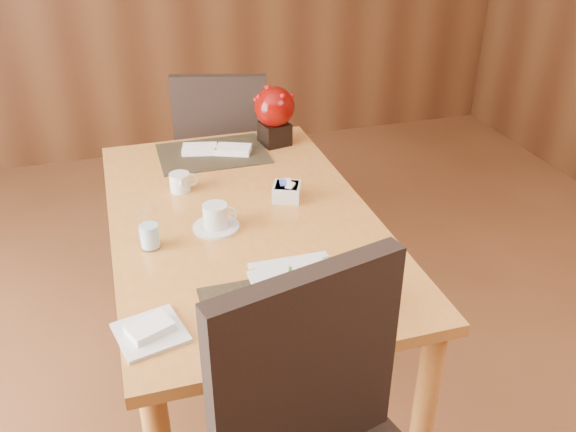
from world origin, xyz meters
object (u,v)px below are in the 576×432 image
object	(u,v)px
sugar_caddy	(287,192)
far_chair	(224,152)
bread_plate	(150,333)
soup_setting	(300,299)
dining_table	(243,239)
water_glass	(149,227)
berry_decor	(274,112)
coffee_cup	(216,218)
creamer_jug	(180,182)

from	to	relation	value
sugar_caddy	far_chair	size ratio (longest dim) A/B	0.10
bread_plate	far_chair	xyz separation A→B (m)	(0.50, 1.52, -0.20)
soup_setting	bread_plate	size ratio (longest dim) A/B	1.62
dining_table	sugar_caddy	xyz separation A→B (m)	(0.19, 0.07, 0.13)
sugar_caddy	far_chair	distance (m)	0.94
bread_plate	water_glass	bearing A→B (deg)	84.09
berry_decor	far_chair	world-z (taller)	berry_decor
soup_setting	berry_decor	world-z (taller)	berry_decor
coffee_cup	creamer_jug	world-z (taller)	coffee_cup
bread_plate	far_chair	world-z (taller)	far_chair
dining_table	far_chair	bearing A→B (deg)	82.64
water_glass	soup_setting	bearing A→B (deg)	-52.40
dining_table	coffee_cup	size ratio (longest dim) A/B	9.54
dining_table	coffee_cup	distance (m)	0.18
water_glass	far_chair	bearing A→B (deg)	67.61
dining_table	bread_plate	size ratio (longest dim) A/B	8.95
soup_setting	water_glass	xyz separation A→B (m)	(-0.35, 0.46, 0.02)
dining_table	water_glass	xyz separation A→B (m)	(-0.33, -0.12, 0.17)
sugar_caddy	berry_decor	size ratio (longest dim) A/B	0.38
far_chair	coffee_cup	bearing A→B (deg)	92.46
creamer_jug	berry_decor	distance (m)	0.58
sugar_caddy	berry_decor	world-z (taller)	berry_decor
dining_table	water_glass	distance (m)	0.39
berry_decor	water_glass	bearing A→B (deg)	-131.03
coffee_cup	dining_table	bearing A→B (deg)	29.73
coffee_cup	far_chair	xyz separation A→B (m)	(0.23, 1.04, -0.23)
dining_table	soup_setting	distance (m)	0.60
coffee_cup	sugar_caddy	world-z (taller)	coffee_cup
coffee_cup	water_glass	size ratio (longest dim) A/B	1.03
creamer_jug	sugar_caddy	distance (m)	0.41
dining_table	water_glass	bearing A→B (deg)	-160.31
creamer_jug	soup_setting	bearing A→B (deg)	-77.43
berry_decor	far_chair	bearing A→B (deg)	111.35
water_glass	bread_plate	world-z (taller)	water_glass
coffee_cup	bread_plate	size ratio (longest dim) A/B	0.94
soup_setting	creamer_jug	xyz separation A→B (m)	(-0.21, 0.83, -0.02)
berry_decor	sugar_caddy	bearing A→B (deg)	-100.78
coffee_cup	sugar_caddy	bearing A→B (deg)	24.40
coffee_cup	far_chair	distance (m)	1.09
sugar_caddy	soup_setting	bearing A→B (deg)	-103.70
water_glass	sugar_caddy	size ratio (longest dim) A/B	1.57
water_glass	far_chair	distance (m)	1.22
water_glass	berry_decor	xyz separation A→B (m)	(0.61, 0.70, 0.07)
berry_decor	far_chair	xyz separation A→B (m)	(-0.16, 0.40, -0.34)
soup_setting	sugar_caddy	world-z (taller)	soup_setting
creamer_jug	far_chair	bearing A→B (deg)	65.82
bread_plate	berry_decor	bearing A→B (deg)	59.87
dining_table	bread_plate	bearing A→B (deg)	-124.32
dining_table	berry_decor	distance (m)	0.69
dining_table	coffee_cup	xyz separation A→B (m)	(-0.10, -0.06, 0.14)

